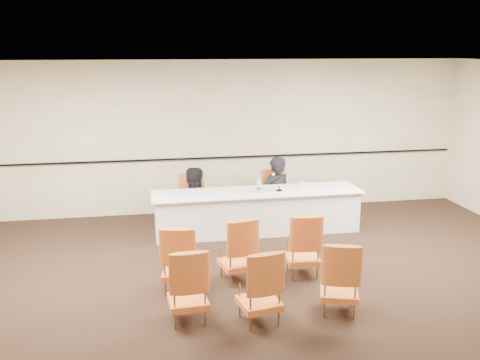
# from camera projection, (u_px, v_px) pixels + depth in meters

# --- Properties ---
(floor) EXTENTS (10.00, 10.00, 0.00)m
(floor) POSITION_uv_depth(u_px,v_px,m) (263.00, 298.00, 7.08)
(floor) COLOR black
(floor) RESTS_ON ground
(ceiling) EXTENTS (10.00, 10.00, 0.00)m
(ceiling) POSITION_uv_depth(u_px,v_px,m) (266.00, 67.00, 6.35)
(ceiling) COLOR silver
(ceiling) RESTS_ON ground
(wall_back) EXTENTS (10.00, 0.04, 3.00)m
(wall_back) POSITION_uv_depth(u_px,v_px,m) (220.00, 137.00, 10.53)
(wall_back) COLOR beige
(wall_back) RESTS_ON ground
(wall_rail) EXTENTS (9.80, 0.04, 0.03)m
(wall_rail) POSITION_uv_depth(u_px,v_px,m) (220.00, 157.00, 10.59)
(wall_rail) COLOR black
(wall_rail) RESTS_ON wall_back
(panel_table) EXTENTS (3.73, 0.88, 0.75)m
(panel_table) POSITION_uv_depth(u_px,v_px,m) (257.00, 211.00, 9.54)
(panel_table) COLOR white
(panel_table) RESTS_ON ground
(panelist_main) EXTENTS (0.73, 0.60, 1.73)m
(panelist_main) POSITION_uv_depth(u_px,v_px,m) (275.00, 201.00, 10.15)
(panelist_main) COLOR black
(panelist_main) RESTS_ON ground
(panelist_main_chair) EXTENTS (0.50, 0.50, 0.95)m
(panelist_main_chair) POSITION_uv_depth(u_px,v_px,m) (275.00, 196.00, 10.13)
(panelist_main_chair) COLOR #C95624
(panelist_main_chair) RESTS_ON ground
(panelist_second) EXTENTS (0.86, 0.69, 1.68)m
(panelist_second) POSITION_uv_depth(u_px,v_px,m) (193.00, 211.00, 9.91)
(panelist_second) COLOR black
(panelist_second) RESTS_ON ground
(panelist_second_chair) EXTENTS (0.50, 0.50, 0.95)m
(panelist_second_chair) POSITION_uv_depth(u_px,v_px,m) (193.00, 201.00, 9.85)
(panelist_second_chair) COLOR #C95624
(panelist_second_chair) RESTS_ON ground
(papers) EXTENTS (0.31, 0.24, 0.00)m
(papers) POSITION_uv_depth(u_px,v_px,m) (275.00, 191.00, 9.48)
(papers) COLOR silver
(papers) RESTS_ON panel_table
(microphone) EXTENTS (0.19, 0.25, 0.31)m
(microphone) POSITION_uv_depth(u_px,v_px,m) (279.00, 183.00, 9.44)
(microphone) COLOR black
(microphone) RESTS_ON panel_table
(water_bottle) EXTENTS (0.08, 0.08, 0.25)m
(water_bottle) POSITION_uv_depth(u_px,v_px,m) (259.00, 185.00, 9.36)
(water_bottle) COLOR #17817E
(water_bottle) RESTS_ON panel_table
(drinking_glass) EXTENTS (0.07, 0.07, 0.10)m
(drinking_glass) POSITION_uv_depth(u_px,v_px,m) (255.00, 190.00, 9.36)
(drinking_glass) COLOR silver
(drinking_glass) RESTS_ON panel_table
(coffee_cup) EXTENTS (0.12, 0.12, 0.14)m
(coffee_cup) POSITION_uv_depth(u_px,v_px,m) (302.00, 186.00, 9.50)
(coffee_cup) COLOR white
(coffee_cup) RESTS_ON panel_table
(aud_chair_front_left) EXTENTS (0.59, 0.59, 0.95)m
(aud_chair_front_left) POSITION_uv_depth(u_px,v_px,m) (180.00, 258.00, 7.19)
(aud_chair_front_left) COLOR #C95624
(aud_chair_front_left) RESTS_ON ground
(aud_chair_front_mid) EXTENTS (0.60, 0.60, 0.95)m
(aud_chair_front_mid) POSITION_uv_depth(u_px,v_px,m) (237.00, 249.00, 7.51)
(aud_chair_front_mid) COLOR #C95624
(aud_chair_front_mid) RESTS_ON ground
(aud_chair_front_right) EXTENTS (0.53, 0.53, 0.95)m
(aud_chair_front_right) POSITION_uv_depth(u_px,v_px,m) (303.00, 244.00, 7.69)
(aud_chair_front_right) COLOR #C95624
(aud_chair_front_right) RESTS_ON ground
(aud_chair_back_left) EXTENTS (0.53, 0.53, 0.95)m
(aud_chair_back_left) POSITION_uv_depth(u_px,v_px,m) (187.00, 284.00, 6.39)
(aud_chair_back_left) COLOR #C95624
(aud_chair_back_left) RESTS_ON ground
(aud_chair_back_mid) EXTENTS (0.58, 0.58, 0.95)m
(aud_chair_back_mid) POSITION_uv_depth(u_px,v_px,m) (259.00, 285.00, 6.35)
(aud_chair_back_mid) COLOR #C95624
(aud_chair_back_mid) RESTS_ON ground
(aud_chair_back_right) EXTENTS (0.63, 0.63, 0.95)m
(aud_chair_back_right) POSITION_uv_depth(u_px,v_px,m) (340.00, 276.00, 6.60)
(aud_chair_back_right) COLOR #C95624
(aud_chair_back_right) RESTS_ON ground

